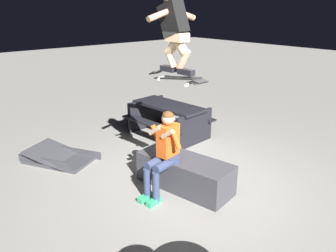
% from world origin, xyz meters
% --- Properties ---
extents(ground_plane, '(40.00, 40.00, 0.00)m').
position_xyz_m(ground_plane, '(0.00, 0.00, 0.00)').
color(ground_plane, gray).
extents(ledge_box_main, '(1.67, 0.89, 0.51)m').
position_xyz_m(ledge_box_main, '(-0.04, 0.19, 0.26)').
color(ledge_box_main, '#38383D').
rests_on(ledge_box_main, ground).
extents(person_sitting_on_ledge, '(0.60, 0.78, 1.35)m').
position_xyz_m(person_sitting_on_ledge, '(0.04, 0.58, 0.75)').
color(person_sitting_on_ledge, '#2D3856').
rests_on(person_sitting_on_ledge, ground).
extents(skateboard, '(1.03, 0.24, 0.14)m').
position_xyz_m(skateboard, '(-0.04, 0.38, 1.85)').
color(skateboard, black).
extents(skater_airborne, '(0.62, 0.89, 1.12)m').
position_xyz_m(skater_airborne, '(0.02, 0.39, 2.54)').
color(skater_airborne, black).
extents(kicker_ramp, '(1.46, 1.28, 0.32)m').
position_xyz_m(kicker_ramp, '(2.27, 1.33, 0.05)').
color(kicker_ramp, '#38383D').
rests_on(kicker_ramp, ground).
extents(picnic_table_back, '(1.80, 1.46, 0.75)m').
position_xyz_m(picnic_table_back, '(1.91, -1.14, 0.50)').
color(picnic_table_back, black).
rests_on(picnic_table_back, ground).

